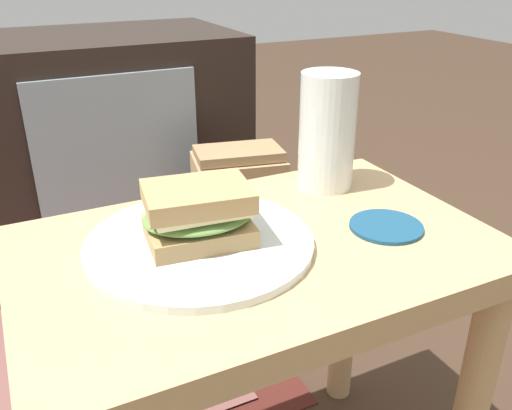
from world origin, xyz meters
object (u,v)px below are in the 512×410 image
at_px(sandwich_front, 198,214).
at_px(coaster, 386,226).
at_px(beer_glass, 327,133).
at_px(paper_bag, 239,227).
at_px(plate, 200,243).
at_px(tv_cabinet, 56,151).

distance_m(sandwich_front, coaster, 0.23).
bearing_deg(beer_glass, paper_bag, 83.72).
bearing_deg(sandwich_front, plate, 165.96).
distance_m(sandwich_front, beer_glass, 0.25).
bearing_deg(paper_bag, coaster, -95.03).
bearing_deg(tv_cabinet, plate, -86.25).
height_order(tv_cabinet, beer_glass, beer_glass).
height_order(plate, beer_glass, beer_glass).
bearing_deg(beer_glass, sandwich_front, -158.21).
relative_size(sandwich_front, beer_glass, 0.83).
height_order(tv_cabinet, paper_bag, tv_cabinet).
bearing_deg(tv_cabinet, coaster, -73.86).
distance_m(tv_cabinet, beer_glass, 0.92).
relative_size(plate, paper_bag, 0.69).
bearing_deg(sandwich_front, paper_bag, 61.27).
xyz_separation_m(coaster, paper_bag, (0.05, 0.56, -0.27)).
relative_size(beer_glass, coaster, 1.81).
relative_size(tv_cabinet, paper_bag, 2.51).
xyz_separation_m(beer_glass, paper_bag, (0.04, 0.41, -0.35)).
xyz_separation_m(tv_cabinet, plate, (0.06, -0.93, 0.17)).
distance_m(tv_cabinet, plate, 0.95).
height_order(tv_cabinet, sandwich_front, tv_cabinet).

